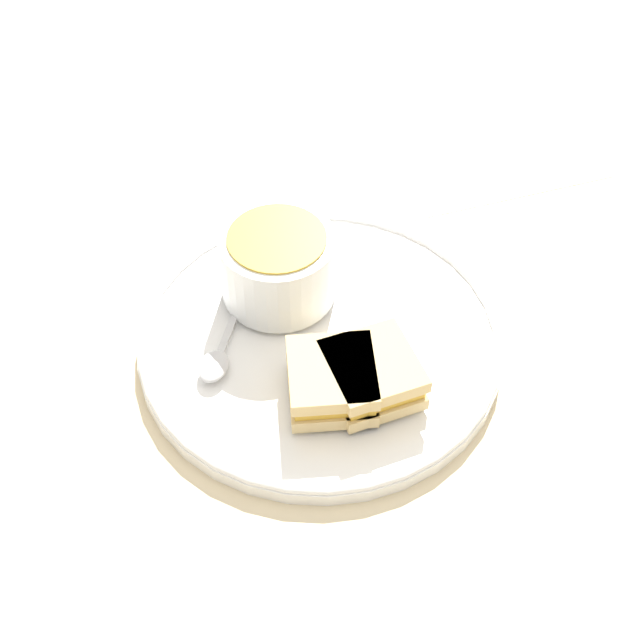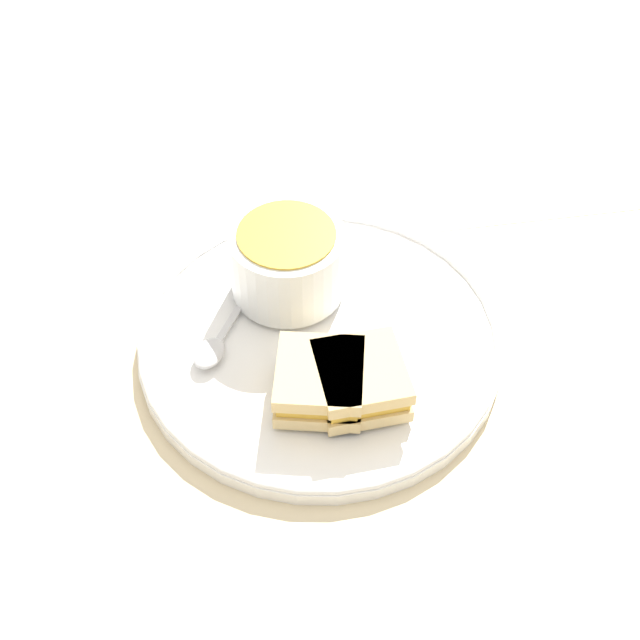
# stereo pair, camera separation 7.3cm
# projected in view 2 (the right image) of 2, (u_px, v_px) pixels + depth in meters

# --- Properties ---
(ground_plane) EXTENTS (2.40, 2.40, 0.00)m
(ground_plane) POSITION_uv_depth(u_px,v_px,m) (320.00, 347.00, 0.76)
(ground_plane) COLOR beige
(plate) EXTENTS (0.31, 0.31, 0.02)m
(plate) POSITION_uv_depth(u_px,v_px,m) (320.00, 340.00, 0.75)
(plate) COLOR white
(plate) RESTS_ON ground_plane
(soup_bowl) EXTENTS (0.10, 0.10, 0.06)m
(soup_bowl) POSITION_uv_depth(u_px,v_px,m) (291.00, 259.00, 0.76)
(soup_bowl) COLOR white
(soup_bowl) RESTS_ON plate
(spoon) EXTENTS (0.10, 0.11, 0.01)m
(spoon) POSITION_uv_depth(u_px,v_px,m) (216.00, 343.00, 0.74)
(spoon) COLOR silver
(spoon) RESTS_ON plate
(sandwich_half_near) EXTENTS (0.10, 0.09, 0.03)m
(sandwich_half_near) POSITION_uv_depth(u_px,v_px,m) (320.00, 382.00, 0.69)
(sandwich_half_near) COLOR #DBBC7F
(sandwich_half_near) RESTS_ON plate
(sandwich_half_far) EXTENTS (0.09, 0.08, 0.03)m
(sandwich_half_far) POSITION_uv_depth(u_px,v_px,m) (362.00, 380.00, 0.69)
(sandwich_half_far) COLOR #DBBC7F
(sandwich_half_far) RESTS_ON plate
(menu_sheet) EXTENTS (0.29, 0.30, 0.00)m
(menu_sheet) POSITION_uv_depth(u_px,v_px,m) (502.00, 150.00, 0.94)
(menu_sheet) COLOR white
(menu_sheet) RESTS_ON ground_plane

